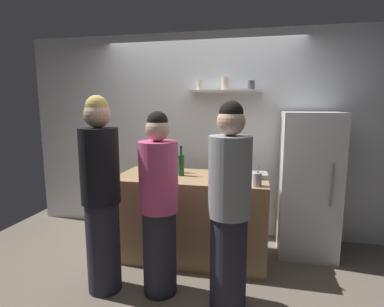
{
  "coord_description": "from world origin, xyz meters",
  "views": [
    {
      "loc": [
        0.72,
        -2.7,
        1.69
      ],
      "look_at": [
        0.03,
        0.47,
        1.17
      ],
      "focal_mm": 28.5,
      "sensor_mm": 36.0,
      "label": 1
    }
  ],
  "objects_px": {
    "water_bottle_plastic": "(163,161)",
    "person_pink_top": "(159,206)",
    "refrigerator": "(308,184)",
    "person_grey_hoodie": "(229,210)",
    "wine_bottle_dark_glass": "(175,163)",
    "baking_pan": "(251,175)",
    "person_blonde": "(101,197)",
    "wine_bottle_green_glass": "(181,164)",
    "utensil_holder": "(257,179)"
  },
  "relations": [
    {
      "from": "water_bottle_plastic",
      "to": "person_pink_top",
      "type": "height_order",
      "value": "person_pink_top"
    },
    {
      "from": "wine_bottle_dark_glass",
      "to": "baking_pan",
      "type": "bearing_deg",
      "value": -4.18
    },
    {
      "from": "utensil_holder",
      "to": "person_blonde",
      "type": "relative_size",
      "value": 0.13
    },
    {
      "from": "utensil_holder",
      "to": "wine_bottle_dark_glass",
      "type": "distance_m",
      "value": 1.02
    },
    {
      "from": "person_grey_hoodie",
      "to": "utensil_holder",
      "type": "bearing_deg",
      "value": 151.37
    },
    {
      "from": "baking_pan",
      "to": "wine_bottle_dark_glass",
      "type": "height_order",
      "value": "wine_bottle_dark_glass"
    },
    {
      "from": "baking_pan",
      "to": "person_pink_top",
      "type": "xyz_separation_m",
      "value": [
        -0.77,
        -0.82,
        -0.14
      ]
    },
    {
      "from": "baking_pan",
      "to": "person_blonde",
      "type": "bearing_deg",
      "value": -145.32
    },
    {
      "from": "baking_pan",
      "to": "utensil_holder",
      "type": "bearing_deg",
      "value": -79.75
    },
    {
      "from": "person_pink_top",
      "to": "person_grey_hoodie",
      "type": "relative_size",
      "value": 0.95
    },
    {
      "from": "water_bottle_plastic",
      "to": "person_pink_top",
      "type": "relative_size",
      "value": 0.15
    },
    {
      "from": "baking_pan",
      "to": "person_pink_top",
      "type": "distance_m",
      "value": 1.13
    },
    {
      "from": "utensil_holder",
      "to": "water_bottle_plastic",
      "type": "bearing_deg",
      "value": 155.58
    },
    {
      "from": "wine_bottle_green_glass",
      "to": "water_bottle_plastic",
      "type": "distance_m",
      "value": 0.36
    },
    {
      "from": "person_pink_top",
      "to": "refrigerator",
      "type": "bearing_deg",
      "value": -62.08
    },
    {
      "from": "wine_bottle_green_glass",
      "to": "person_pink_top",
      "type": "height_order",
      "value": "person_pink_top"
    },
    {
      "from": "utensil_holder",
      "to": "water_bottle_plastic",
      "type": "xyz_separation_m",
      "value": [
        -1.1,
        0.5,
        0.04
      ]
    },
    {
      "from": "wine_bottle_green_glass",
      "to": "person_grey_hoodie",
      "type": "height_order",
      "value": "person_grey_hoodie"
    },
    {
      "from": "wine_bottle_dark_glass",
      "to": "water_bottle_plastic",
      "type": "xyz_separation_m",
      "value": [
        -0.17,
        0.08,
        -0.0
      ]
    },
    {
      "from": "wine_bottle_dark_glass",
      "to": "person_pink_top",
      "type": "bearing_deg",
      "value": -84.15
    },
    {
      "from": "water_bottle_plastic",
      "to": "person_grey_hoodie",
      "type": "relative_size",
      "value": 0.14
    },
    {
      "from": "person_blonde",
      "to": "wine_bottle_green_glass",
      "type": "bearing_deg",
      "value": -162.86
    },
    {
      "from": "wine_bottle_dark_glass",
      "to": "person_blonde",
      "type": "relative_size",
      "value": 0.17
    },
    {
      "from": "utensil_holder",
      "to": "wine_bottle_green_glass",
      "type": "bearing_deg",
      "value": 161.63
    },
    {
      "from": "water_bottle_plastic",
      "to": "person_blonde",
      "type": "relative_size",
      "value": 0.14
    },
    {
      "from": "person_blonde",
      "to": "water_bottle_plastic",
      "type": "bearing_deg",
      "value": -143.1
    },
    {
      "from": "wine_bottle_dark_glass",
      "to": "person_blonde",
      "type": "height_order",
      "value": "person_blonde"
    },
    {
      "from": "person_grey_hoodie",
      "to": "baking_pan",
      "type": "bearing_deg",
      "value": 162.88
    },
    {
      "from": "refrigerator",
      "to": "baking_pan",
      "type": "relative_size",
      "value": 4.75
    },
    {
      "from": "wine_bottle_dark_glass",
      "to": "person_grey_hoodie",
      "type": "height_order",
      "value": "person_grey_hoodie"
    },
    {
      "from": "refrigerator",
      "to": "person_grey_hoodie",
      "type": "distance_m",
      "value": 1.44
    },
    {
      "from": "wine_bottle_dark_glass",
      "to": "water_bottle_plastic",
      "type": "height_order",
      "value": "wine_bottle_dark_glass"
    },
    {
      "from": "utensil_holder",
      "to": "person_pink_top",
      "type": "xyz_separation_m",
      "value": [
        -0.83,
        -0.46,
        -0.18
      ]
    },
    {
      "from": "wine_bottle_green_glass",
      "to": "person_pink_top",
      "type": "bearing_deg",
      "value": -91.27
    },
    {
      "from": "baking_pan",
      "to": "person_blonde",
      "type": "relative_size",
      "value": 0.19
    },
    {
      "from": "baking_pan",
      "to": "utensil_holder",
      "type": "height_order",
      "value": "utensil_holder"
    },
    {
      "from": "water_bottle_plastic",
      "to": "person_grey_hoodie",
      "type": "xyz_separation_m",
      "value": [
        0.89,
        -1.06,
        -0.17
      ]
    },
    {
      "from": "refrigerator",
      "to": "person_pink_top",
      "type": "relative_size",
      "value": 0.98
    },
    {
      "from": "wine_bottle_dark_glass",
      "to": "person_pink_top",
      "type": "relative_size",
      "value": 0.19
    },
    {
      "from": "person_blonde",
      "to": "refrigerator",
      "type": "bearing_deg",
      "value": 172.17
    },
    {
      "from": "water_bottle_plastic",
      "to": "person_grey_hoodie",
      "type": "distance_m",
      "value": 1.39
    },
    {
      "from": "utensil_holder",
      "to": "wine_bottle_green_glass",
      "type": "relative_size",
      "value": 0.68
    },
    {
      "from": "person_pink_top",
      "to": "utensil_holder",
      "type": "bearing_deg",
      "value": -71.41
    },
    {
      "from": "utensil_holder",
      "to": "wine_bottle_dark_glass",
      "type": "relative_size",
      "value": 0.72
    },
    {
      "from": "refrigerator",
      "to": "utensil_holder",
      "type": "relative_size",
      "value": 7.26
    },
    {
      "from": "person_grey_hoodie",
      "to": "wine_bottle_dark_glass",
      "type": "bearing_deg",
      "value": -152.16
    },
    {
      "from": "refrigerator",
      "to": "wine_bottle_green_glass",
      "type": "height_order",
      "value": "refrigerator"
    },
    {
      "from": "baking_pan",
      "to": "person_grey_hoodie",
      "type": "distance_m",
      "value": 0.93
    },
    {
      "from": "utensil_holder",
      "to": "wine_bottle_dark_glass",
      "type": "xyz_separation_m",
      "value": [
        -0.92,
        0.42,
        0.05
      ]
    },
    {
      "from": "baking_pan",
      "to": "wine_bottle_dark_glass",
      "type": "distance_m",
      "value": 0.86
    }
  ]
}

